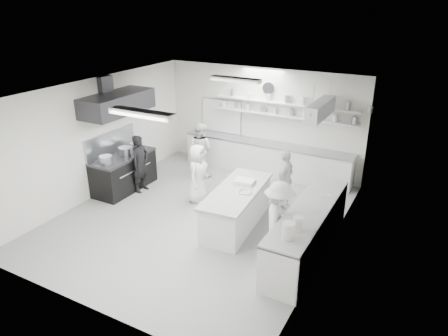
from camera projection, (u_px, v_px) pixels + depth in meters
The scene contains 27 objects.
floor at pixel (200, 218), 9.79m from camera, with size 6.00×7.00×0.02m, color gray.
ceiling at pixel (197, 90), 8.63m from camera, with size 6.00×7.00×0.02m, color silver.
wall_back at pixel (261, 120), 12.06m from camera, with size 6.00×0.04×3.00m, color beige.
wall_front at pixel (78, 230), 6.36m from camera, with size 6.00×0.04×3.00m, color beige.
wall_left at pixel (97, 138), 10.52m from camera, with size 0.04×7.00×3.00m, color beige.
wall_right at pixel (333, 185), 7.89m from camera, with size 0.04×7.00×3.00m, color beige.
stove at pixel (124, 173), 11.08m from camera, with size 0.80×1.80×0.90m, color black.
exhaust_hood at pixel (117, 103), 10.35m from camera, with size 0.85×2.00×0.50m, color #2B2B2F.
back_counter at pixel (266, 158), 12.08m from camera, with size 5.00×0.60×0.92m, color silver.
shelf_lower at pixel (283, 116), 11.55m from camera, with size 4.20×0.26×0.04m, color silver.
shelf_upper at pixel (284, 103), 11.41m from camera, with size 4.20×0.26×0.04m, color silver.
pass_through_window at pixel (222, 116), 12.63m from camera, with size 1.30×0.04×1.00m, color black.
wall_clock at pixel (269, 88), 11.57m from camera, with size 0.32×0.32×0.05m, color white.
right_counter at pixel (307, 232), 8.28m from camera, with size 0.74×3.30×0.94m, color silver.
pot_rack at pixel (321, 109), 9.98m from camera, with size 0.30×1.60×0.40m, color #A0A3AA.
light_fixture_front at pixel (142, 113), 7.19m from camera, with size 1.30×0.25×0.10m, color silver.
light_fixture_rear at pixel (236, 80), 10.12m from camera, with size 1.30×0.25×0.10m, color silver.
prep_island at pixel (237, 208), 9.31m from camera, with size 0.84×2.25×0.83m, color silver.
stove_pot at pixel (126, 151), 10.98m from camera, with size 0.38×0.38×0.23m, color #A0A3AA.
cook_stove at pixel (141, 164), 10.84m from camera, with size 0.56×0.37×1.54m, color black.
cook_back at pixel (200, 149), 11.82m from camera, with size 0.76×0.59×1.57m, color silver.
cook_island_left at pixel (198, 173), 10.30m from camera, with size 0.73×0.48×1.50m, color silver.
cook_island_right at pixel (285, 179), 10.07m from camera, with size 0.85×0.35×1.45m, color silver.
cook_right at pixel (279, 221), 8.01m from camera, with size 1.04×0.60×1.61m, color silver.
bowl_island_a at pixel (245, 193), 9.01m from camera, with size 0.28×0.28×0.07m, color #A0A3AA.
bowl_island_b at pixel (241, 179), 9.72m from camera, with size 0.18×0.18×0.06m, color silver.
bowl_right at pixel (325, 196), 8.64m from camera, with size 0.22×0.22×0.05m, color silver.
Camera 1 is at (4.58, -7.29, 4.81)m, focal length 33.30 mm.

